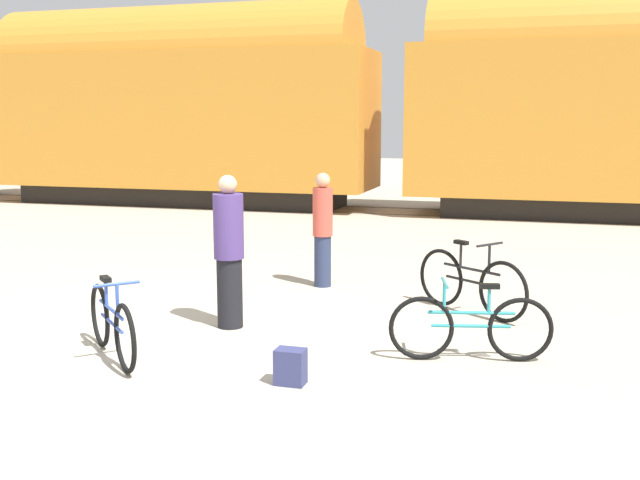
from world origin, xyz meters
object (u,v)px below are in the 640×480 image
object	(u,v)px
bicycle_black	(471,283)
backpack	(290,367)
freight_train	(392,99)
bicycle_teal	(471,327)
person_in_red	(323,229)
bicycle_blue	(112,324)
person_in_purple	(229,252)

from	to	relation	value
bicycle_black	backpack	xyz separation A→B (m)	(-1.38, -3.12, -0.23)
freight_train	backpack	bearing A→B (deg)	-82.80
bicycle_teal	person_in_red	size ratio (longest dim) A/B	0.97
bicycle_blue	backpack	world-z (taller)	bicycle_blue
person_in_purple	bicycle_black	bearing A→B (deg)	-7.97
freight_train	bicycle_blue	bearing A→B (deg)	-91.35
person_in_purple	backpack	world-z (taller)	person_in_purple
bicycle_black	person_in_red	bearing A→B (deg)	156.39
person_in_red	bicycle_blue	bearing A→B (deg)	-29.19
freight_train	bicycle_black	size ratio (longest dim) A/B	32.98
freight_train	bicycle_blue	world-z (taller)	freight_train
bicycle_blue	person_in_red	bearing A→B (deg)	73.72
person_in_red	person_in_purple	distance (m)	2.49
bicycle_teal	person_in_purple	world-z (taller)	person_in_purple
freight_train	bicycle_blue	size ratio (longest dim) A/B	38.74
freight_train	bicycle_blue	distance (m)	13.57
person_in_red	backpack	size ratio (longest dim) A/B	4.98
freight_train	bicycle_teal	world-z (taller)	freight_train
bicycle_blue	backpack	distance (m)	2.04
freight_train	bicycle_teal	distance (m)	13.03
freight_train	bicycle_black	xyz separation A→B (m)	(3.09, -10.40, -2.60)
bicycle_blue	person_in_red	xyz separation A→B (m)	(1.14, 3.90, 0.50)
bicycle_teal	bicycle_blue	bearing A→B (deg)	-164.66
person_in_red	backpack	bearing A→B (deg)	-0.79
freight_train	person_in_purple	distance (m)	12.04
bicycle_black	person_in_red	distance (m)	2.51
freight_train	person_in_purple	size ratio (longest dim) A/B	26.77
freight_train	bicycle_black	bearing A→B (deg)	-73.46
freight_train	bicycle_black	distance (m)	11.15
person_in_red	bicycle_teal	bearing A→B (deg)	26.91
bicycle_black	person_in_red	world-z (taller)	person_in_red
bicycle_black	person_in_red	size ratio (longest dim) A/B	0.87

